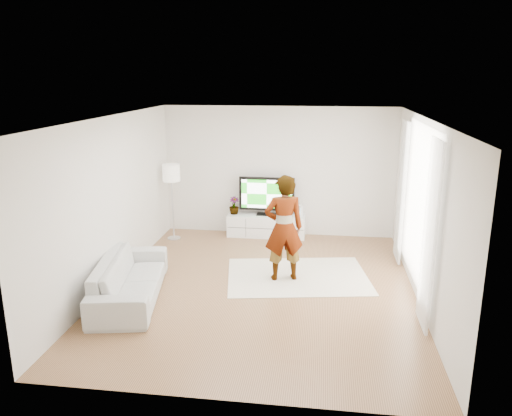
# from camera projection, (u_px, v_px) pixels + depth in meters

# --- Properties ---
(floor) EXTENTS (6.00, 6.00, 0.00)m
(floor) POSITION_uv_depth(u_px,v_px,m) (261.00, 288.00, 8.31)
(floor) COLOR #A37249
(floor) RESTS_ON ground
(ceiling) EXTENTS (6.00, 6.00, 0.00)m
(ceiling) POSITION_uv_depth(u_px,v_px,m) (262.00, 118.00, 7.58)
(ceiling) COLOR white
(ceiling) RESTS_ON wall_back
(wall_left) EXTENTS (0.02, 6.00, 2.80)m
(wall_left) POSITION_uv_depth(u_px,v_px,m) (112.00, 202.00, 8.27)
(wall_left) COLOR silver
(wall_left) RESTS_ON floor
(wall_right) EXTENTS (0.02, 6.00, 2.80)m
(wall_right) POSITION_uv_depth(u_px,v_px,m) (424.00, 213.00, 7.62)
(wall_right) COLOR silver
(wall_right) RESTS_ON floor
(wall_back) EXTENTS (5.00, 0.02, 2.80)m
(wall_back) POSITION_uv_depth(u_px,v_px,m) (279.00, 172.00, 10.82)
(wall_back) COLOR silver
(wall_back) RESTS_ON floor
(wall_front) EXTENTS (5.00, 0.02, 2.80)m
(wall_front) POSITION_uv_depth(u_px,v_px,m) (225.00, 282.00, 5.07)
(wall_front) COLOR silver
(wall_front) RESTS_ON floor
(window) EXTENTS (0.01, 2.60, 2.50)m
(window) POSITION_uv_depth(u_px,v_px,m) (419.00, 204.00, 7.90)
(window) COLOR white
(window) RESTS_ON wall_right
(curtain_near) EXTENTS (0.04, 0.70, 2.60)m
(curtain_near) POSITION_uv_depth(u_px,v_px,m) (429.00, 236.00, 6.69)
(curtain_near) COLOR white
(curtain_near) RESTS_ON floor
(curtain_far) EXTENTS (0.04, 0.70, 2.60)m
(curtain_far) POSITION_uv_depth(u_px,v_px,m) (401.00, 192.00, 9.18)
(curtain_far) COLOR white
(curtain_far) RESTS_ON floor
(media_console) EXTENTS (1.69, 0.48, 0.47)m
(media_console) POSITION_uv_depth(u_px,v_px,m) (266.00, 226.00, 10.92)
(media_console) COLOR white
(media_console) RESTS_ON floor
(television) EXTENTS (1.20, 0.24, 0.84)m
(television) POSITION_uv_depth(u_px,v_px,m) (267.00, 195.00, 10.77)
(television) COLOR black
(television) RESTS_ON media_console
(game_console) EXTENTS (0.10, 0.18, 0.24)m
(game_console) POSITION_uv_depth(u_px,v_px,m) (301.00, 211.00, 10.73)
(game_console) COLOR white
(game_console) RESTS_ON media_console
(potted_plant) EXTENTS (0.28, 0.28, 0.38)m
(potted_plant) POSITION_uv_depth(u_px,v_px,m) (234.00, 206.00, 10.91)
(potted_plant) COLOR #3F7238
(potted_plant) RESTS_ON media_console
(rug) EXTENTS (2.69, 2.13, 0.01)m
(rug) POSITION_uv_depth(u_px,v_px,m) (298.00, 276.00, 8.78)
(rug) COLOR silver
(rug) RESTS_ON floor
(player) EXTENTS (0.76, 0.60, 1.83)m
(player) POSITION_uv_depth(u_px,v_px,m) (284.00, 228.00, 8.43)
(player) COLOR #334772
(player) RESTS_ON rug
(sofa) EXTENTS (1.29, 2.40, 0.67)m
(sofa) POSITION_uv_depth(u_px,v_px,m) (130.00, 278.00, 7.86)
(sofa) COLOR silver
(sofa) RESTS_ON floor
(floor_lamp) EXTENTS (0.36, 0.36, 1.62)m
(floor_lamp) POSITION_uv_depth(u_px,v_px,m) (171.00, 176.00, 10.46)
(floor_lamp) COLOR silver
(floor_lamp) RESTS_ON floor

